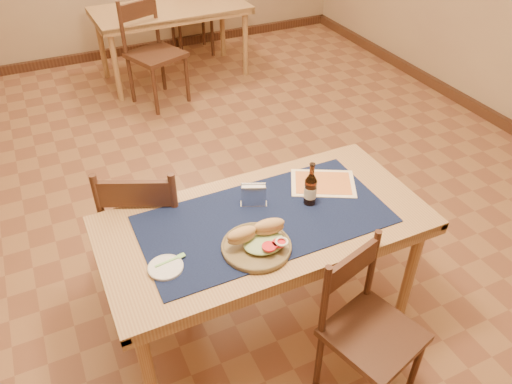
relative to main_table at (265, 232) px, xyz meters
name	(u,v)px	position (x,y,z in m)	size (l,w,h in m)	color
room	(199,36)	(0.00, 0.80, 0.73)	(6.04, 7.04, 2.84)	#8F613E
main_table	(265,232)	(0.00, 0.00, 0.00)	(1.60, 0.80, 0.75)	#A2804C
placemat	(265,219)	(0.00, 0.00, 0.09)	(1.20, 0.60, 0.01)	#111D3E
baseboard	(213,229)	(0.00, 0.80, -0.62)	(6.00, 7.00, 0.10)	#422617
back_table	(171,15)	(0.59, 3.43, 0.00)	(1.58, 0.82, 0.75)	#A2804C
chair_main_far	(149,225)	(-0.47, 0.50, -0.17)	(0.58, 0.58, 0.95)	#422617
chair_main_near	(367,327)	(0.26, -0.56, -0.23)	(0.48, 0.48, 0.84)	#422617
chair_back_near	(153,51)	(0.24, 2.94, -0.15)	(0.59, 0.59, 0.99)	#422617
chair_back_far	(192,11)	(0.99, 3.96, -0.17)	(0.48, 0.48, 0.96)	#422617
sandwich_plate	(258,242)	(-0.12, -0.17, 0.12)	(0.32, 0.32, 0.12)	brown
side_plate	(166,267)	(-0.53, -0.12, 0.10)	(0.15, 0.15, 0.01)	silver
fork	(173,259)	(-0.49, -0.09, 0.10)	(0.14, 0.04, 0.00)	#80CE71
beer_bottle	(310,189)	(0.26, 0.02, 0.18)	(0.06, 0.06, 0.24)	#4C260D
napkin_holder	(254,196)	(0.00, 0.13, 0.14)	(0.14, 0.10, 0.12)	silver
menu_card	(323,183)	(0.41, 0.13, 0.09)	(0.41, 0.37, 0.01)	beige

